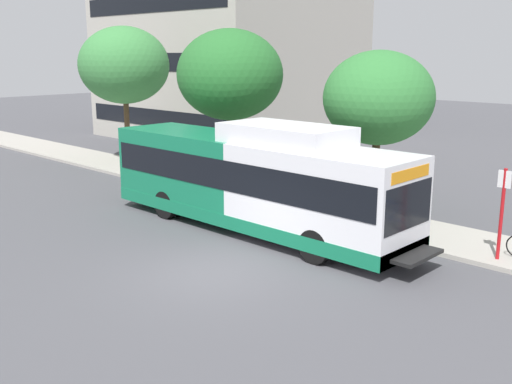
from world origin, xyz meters
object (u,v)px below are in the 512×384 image
object	(u,v)px
transit_bus	(254,180)
street_tree_far_block	(124,65)
street_tree_mid_block	(230,75)
bus_stop_sign_pole	(502,207)
street_tree_near_stop	(378,98)

from	to	relation	value
transit_bus	street_tree_far_block	size ratio (longest dim) A/B	1.75
street_tree_mid_block	street_tree_far_block	size ratio (longest dim) A/B	0.95
bus_stop_sign_pole	street_tree_mid_block	distance (m)	12.94
bus_stop_sign_pole	street_tree_far_block	distance (m)	21.06
street_tree_mid_block	street_tree_near_stop	bearing A→B (deg)	-87.21
bus_stop_sign_pole	street_tree_near_stop	world-z (taller)	street_tree_near_stop
transit_bus	bus_stop_sign_pole	xyz separation A→B (m)	(2.41, -7.24, -0.05)
transit_bus	street_tree_near_stop	size ratio (longest dim) A/B	2.12
bus_stop_sign_pole	street_tree_far_block	bearing A→B (deg)	85.00
bus_stop_sign_pole	street_tree_near_stop	size ratio (longest dim) A/B	0.45
transit_bus	bus_stop_sign_pole	size ratio (longest dim) A/B	4.71
transit_bus	street_tree_near_stop	bearing A→B (deg)	-24.14
street_tree_far_block	transit_bus	bearing A→B (deg)	-107.41
bus_stop_sign_pole	street_tree_far_block	size ratio (longest dim) A/B	0.37
transit_bus	street_tree_mid_block	bearing A→B (deg)	52.89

